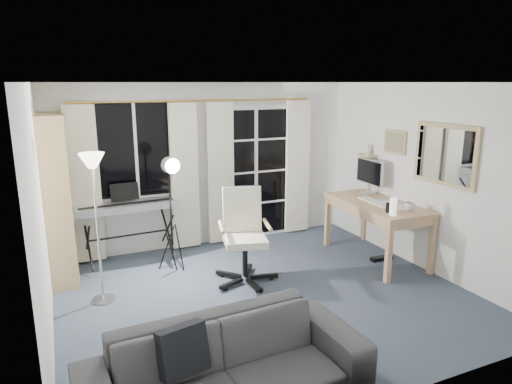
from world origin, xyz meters
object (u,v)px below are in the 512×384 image
keyboard_piano (127,208)px  mug (409,205)px  sofa (227,356)px  torchiere_lamp (94,184)px  bookshelf (55,203)px  studio_light (171,179)px  desk (377,209)px  monitor (370,173)px  office_chair (243,226)px

keyboard_piano → mug: size_ratio=10.54×
sofa → mug: bearing=23.1°
torchiere_lamp → keyboard_piano: 1.31m
bookshelf → keyboard_piano: bookshelf is taller
studio_light → desk: 2.80m
keyboard_piano → mug: 3.69m
monitor → sofa: size_ratio=0.27×
torchiere_lamp → sofa: torchiere_lamp is taller
studio_light → mug: size_ratio=11.51×
office_chair → sofa: bearing=-101.3°
studio_light → keyboard_piano: bearing=118.2°
mug → torchiere_lamp: bearing=169.1°
bookshelf → mug: bookshelf is taller
torchiere_lamp → desk: bearing=-3.4°
monitor → mug: monitor is taller
torchiere_lamp → studio_light: 1.07m
keyboard_piano → office_chair: (1.22, -1.12, -0.09)m
studio_light → bookshelf: bearing=152.7°
torchiere_lamp → monitor: (3.80, 0.24, -0.23)m
desk → mug: size_ratio=11.56×
bookshelf → torchiere_lamp: (0.40, -0.88, 0.38)m
studio_light → office_chair: studio_light is taller
torchiere_lamp → sofa: bearing=-72.7°
office_chair → mug: bearing=-3.8°
studio_light → office_chair: 1.08m
torchiere_lamp → office_chair: size_ratio=1.46×
studio_light → sofa: (-0.27, -2.67, -0.81)m
monitor → desk: bearing=-111.7°
torchiere_lamp → mug: (3.70, -0.71, -0.47)m
bookshelf → sofa: size_ratio=0.94×
bookshelf → torchiere_lamp: bookshelf is taller
office_chair → mug: 2.13m
torchiere_lamp → bookshelf: bearing=114.7°
desk → monitor: size_ratio=2.63×
office_chair → studio_light: bearing=157.8°
studio_light → mug: studio_light is taller
mug → desk: bearing=101.3°
desk → sofa: bearing=-144.3°
keyboard_piano → monitor: 3.45m
bookshelf → mug: size_ratio=15.35×
office_chair → bookshelf: bearing=170.3°
mug → sofa: mug is taller
studio_light → mug: 3.03m
torchiere_lamp → desk: torchiere_lamp is taller
torchiere_lamp → desk: (3.60, -0.21, -0.64)m
office_chair → mug: size_ratio=8.62×
desk → monitor: (0.20, 0.45, 0.41)m
torchiere_lamp → keyboard_piano: (0.47, 1.07, -0.59)m
office_chair → torchiere_lamp: bearing=-167.6°
keyboard_piano → desk: bearing=-25.1°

